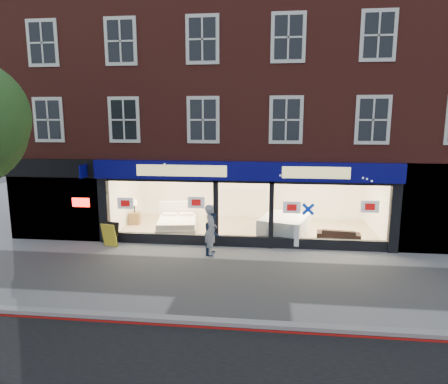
% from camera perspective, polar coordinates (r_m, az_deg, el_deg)
% --- Properties ---
extents(ground, '(120.00, 120.00, 0.00)m').
position_cam_1_polar(ground, '(12.65, 1.78, -12.09)').
color(ground, gray).
rests_on(ground, ground).
extents(kerb_line, '(60.00, 0.10, 0.01)m').
position_cam_1_polar(kerb_line, '(9.87, 0.18, -18.94)').
color(kerb_line, '#8C0A07').
rests_on(kerb_line, ground).
extents(kerb_stone, '(60.00, 0.25, 0.12)m').
position_cam_1_polar(kerb_stone, '(10.02, 0.31, -18.11)').
color(kerb_stone, gray).
rests_on(kerb_stone, ground).
extents(showroom_floor, '(11.00, 4.50, 0.10)m').
position_cam_1_polar(showroom_floor, '(17.59, 3.23, -5.39)').
color(showroom_floor, tan).
rests_on(showroom_floor, ground).
extents(building, '(19.00, 8.26, 10.30)m').
position_cam_1_polar(building, '(18.69, 3.72, 16.03)').
color(building, maroon).
rests_on(building, ground).
extents(display_bed, '(1.95, 2.26, 1.14)m').
position_cam_1_polar(display_bed, '(17.11, -6.68, -4.61)').
color(display_bed, white).
rests_on(display_bed, showroom_floor).
extents(bedside_table, '(0.50, 0.50, 0.55)m').
position_cam_1_polar(bedside_table, '(18.65, -12.61, -3.68)').
color(bedside_table, brown).
rests_on(bedside_table, showroom_floor).
extents(mattress_stack, '(2.25, 2.55, 0.85)m').
position_cam_1_polar(mattress_stack, '(16.45, 8.62, -4.91)').
color(mattress_stack, white).
rests_on(mattress_stack, showroom_floor).
extents(sofa, '(1.73, 0.87, 0.49)m').
position_cam_1_polar(sofa, '(16.42, 16.02, -5.89)').
color(sofa, black).
rests_on(sofa, showroom_floor).
extents(a_board, '(0.69, 0.53, 0.94)m').
position_cam_1_polar(a_board, '(15.98, -15.92, -5.86)').
color(a_board, yellow).
rests_on(a_board, ground).
extents(pedestrian_grey, '(0.57, 0.75, 1.86)m').
position_cam_1_polar(pedestrian_grey, '(14.30, -1.89, -5.46)').
color(pedestrian_grey, '#A7A9AF').
rests_on(pedestrian_grey, ground).
extents(pedestrian_blue, '(0.61, 0.77, 1.55)m').
position_cam_1_polar(pedestrian_blue, '(14.44, -1.66, -5.93)').
color(pedestrian_blue, navy).
rests_on(pedestrian_blue, ground).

